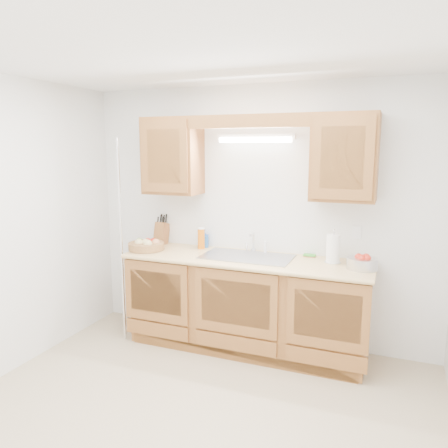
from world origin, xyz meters
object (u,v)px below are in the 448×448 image
at_px(fruit_basket, 146,245).
at_px(knife_block, 162,233).
at_px(apple_bowl, 362,262).
at_px(paper_towel, 333,249).

xyz_separation_m(fruit_basket, knife_block, (0.00, 0.31, 0.07)).
bearing_deg(knife_block, fruit_basket, -89.11).
height_order(knife_block, apple_bowl, knife_block).
xyz_separation_m(paper_towel, apple_bowl, (0.26, -0.11, -0.07)).
height_order(fruit_basket, knife_block, knife_block).
relative_size(knife_block, apple_bowl, 0.97).
xyz_separation_m(fruit_basket, paper_towel, (1.80, 0.17, 0.08)).
bearing_deg(fruit_basket, apple_bowl, 1.63).
bearing_deg(knife_block, paper_towel, -3.56).
bearing_deg(fruit_basket, knife_block, 89.97).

